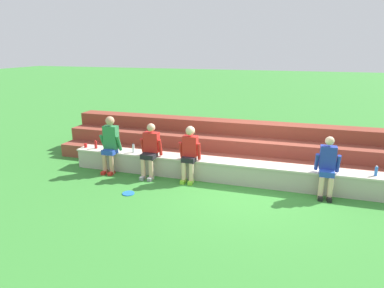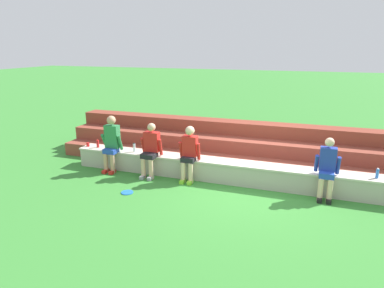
{
  "view_description": "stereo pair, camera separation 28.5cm",
  "coord_description": "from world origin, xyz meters",
  "px_view_note": "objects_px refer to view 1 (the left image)",
  "views": [
    {
      "loc": [
        0.95,
        -7.42,
        3.16
      ],
      "look_at": [
        -1.42,
        0.24,
        0.85
      ],
      "focal_mm": 31.94,
      "sensor_mm": 36.0,
      "label": 1
    },
    {
      "loc": [
        1.22,
        -7.33,
        3.16
      ],
      "look_at": [
        -1.42,
        0.24,
        0.85
      ],
      "focal_mm": 31.94,
      "sensor_mm": 36.0,
      "label": 2
    }
  ],
  "objects_px": {
    "person_left_of_center": "(150,149)",
    "person_right_of_center": "(327,166)",
    "person_center": "(189,152)",
    "plastic_cup_left_end": "(86,146)",
    "person_far_left": "(110,142)",
    "water_bottle_mid_right": "(376,171)",
    "frisbee": "(128,193)",
    "water_bottle_center_gap": "(96,145)",
    "water_bottle_mid_left": "(133,148)"
  },
  "relations": [
    {
      "from": "person_left_of_center",
      "to": "person_right_of_center",
      "type": "bearing_deg",
      "value": 0.09
    },
    {
      "from": "person_center",
      "to": "water_bottle_center_gap",
      "type": "relative_size",
      "value": 6.13
    },
    {
      "from": "water_bottle_mid_right",
      "to": "frisbee",
      "type": "relative_size",
      "value": 0.82
    },
    {
      "from": "person_center",
      "to": "water_bottle_center_gap",
      "type": "xyz_separation_m",
      "value": [
        -2.72,
        0.24,
        -0.12
      ]
    },
    {
      "from": "person_left_of_center",
      "to": "frisbee",
      "type": "height_order",
      "value": "person_left_of_center"
    },
    {
      "from": "person_center",
      "to": "person_right_of_center",
      "type": "relative_size",
      "value": 1.01
    },
    {
      "from": "person_right_of_center",
      "to": "plastic_cup_left_end",
      "type": "xyz_separation_m",
      "value": [
        -6.11,
        0.22,
        -0.14
      ]
    },
    {
      "from": "person_far_left",
      "to": "frisbee",
      "type": "bearing_deg",
      "value": -47.13
    },
    {
      "from": "person_far_left",
      "to": "plastic_cup_left_end",
      "type": "relative_size",
      "value": 13.7
    },
    {
      "from": "person_right_of_center",
      "to": "plastic_cup_left_end",
      "type": "bearing_deg",
      "value": 177.93
    },
    {
      "from": "person_left_of_center",
      "to": "frisbee",
      "type": "relative_size",
      "value": 4.99
    },
    {
      "from": "person_far_left",
      "to": "person_right_of_center",
      "type": "distance_m",
      "value": 5.21
    },
    {
      "from": "person_left_of_center",
      "to": "person_center",
      "type": "relative_size",
      "value": 0.99
    },
    {
      "from": "water_bottle_center_gap",
      "to": "frisbee",
      "type": "relative_size",
      "value": 0.82
    },
    {
      "from": "person_far_left",
      "to": "person_right_of_center",
      "type": "relative_size",
      "value": 1.1
    },
    {
      "from": "person_right_of_center",
      "to": "plastic_cup_left_end",
      "type": "relative_size",
      "value": 12.48
    },
    {
      "from": "water_bottle_mid_right",
      "to": "plastic_cup_left_end",
      "type": "distance_m",
      "value": 7.11
    },
    {
      "from": "water_bottle_mid_left",
      "to": "water_bottle_mid_right",
      "type": "relative_size",
      "value": 1.09
    },
    {
      "from": "person_left_of_center",
      "to": "water_bottle_center_gap",
      "type": "distance_m",
      "value": 1.72
    },
    {
      "from": "plastic_cup_left_end",
      "to": "person_far_left",
      "type": "bearing_deg",
      "value": -14.54
    },
    {
      "from": "person_center",
      "to": "plastic_cup_left_end",
      "type": "relative_size",
      "value": 12.66
    },
    {
      "from": "water_bottle_center_gap",
      "to": "plastic_cup_left_end",
      "type": "distance_m",
      "value": 0.32
    },
    {
      "from": "water_bottle_mid_left",
      "to": "person_right_of_center",
      "type": "bearing_deg",
      "value": -2.45
    },
    {
      "from": "water_bottle_center_gap",
      "to": "frisbee",
      "type": "distance_m",
      "value": 2.24
    },
    {
      "from": "person_center",
      "to": "water_bottle_mid_left",
      "type": "height_order",
      "value": "person_center"
    },
    {
      "from": "person_far_left",
      "to": "water_bottle_mid_right",
      "type": "relative_size",
      "value": 6.64
    },
    {
      "from": "person_center",
      "to": "frisbee",
      "type": "xyz_separation_m",
      "value": [
        -1.06,
        -1.15,
        -0.72
      ]
    },
    {
      "from": "person_left_of_center",
      "to": "frisbee",
      "type": "bearing_deg",
      "value": -92.12
    },
    {
      "from": "plastic_cup_left_end",
      "to": "water_bottle_mid_right",
      "type": "bearing_deg",
      "value": -0.02
    },
    {
      "from": "plastic_cup_left_end",
      "to": "water_bottle_center_gap",
      "type": "bearing_deg",
      "value": 1.68
    },
    {
      "from": "frisbee",
      "to": "water_bottle_mid_left",
      "type": "bearing_deg",
      "value": 111.08
    },
    {
      "from": "person_left_of_center",
      "to": "person_far_left",
      "type": "bearing_deg",
      "value": -179.62
    },
    {
      "from": "person_center",
      "to": "water_bottle_mid_left",
      "type": "bearing_deg",
      "value": 172.53
    },
    {
      "from": "water_bottle_center_gap",
      "to": "plastic_cup_left_end",
      "type": "relative_size",
      "value": 2.06
    },
    {
      "from": "person_far_left",
      "to": "person_left_of_center",
      "type": "xyz_separation_m",
      "value": [
        1.1,
        0.01,
        -0.07
      ]
    },
    {
      "from": "person_far_left",
      "to": "water_bottle_mid_left",
      "type": "relative_size",
      "value": 6.11
    },
    {
      "from": "water_bottle_center_gap",
      "to": "person_left_of_center",
      "type": "bearing_deg",
      "value": -7.93
    },
    {
      "from": "person_far_left",
      "to": "water_bottle_mid_right",
      "type": "distance_m",
      "value": 6.21
    },
    {
      "from": "water_bottle_mid_right",
      "to": "water_bottle_center_gap",
      "type": "bearing_deg",
      "value": 179.9
    },
    {
      "from": "person_left_of_center",
      "to": "water_bottle_center_gap",
      "type": "height_order",
      "value": "person_left_of_center"
    },
    {
      "from": "person_left_of_center",
      "to": "person_right_of_center",
      "type": "height_order",
      "value": "person_left_of_center"
    },
    {
      "from": "water_bottle_mid_left",
      "to": "water_bottle_mid_right",
      "type": "height_order",
      "value": "water_bottle_mid_left"
    },
    {
      "from": "person_center",
      "to": "water_bottle_mid_right",
      "type": "bearing_deg",
      "value": 3.18
    },
    {
      "from": "water_bottle_mid_left",
      "to": "water_bottle_center_gap",
      "type": "xyz_separation_m",
      "value": [
        -1.13,
        0.03,
        -0.01
      ]
    },
    {
      "from": "water_bottle_mid_right",
      "to": "frisbee",
      "type": "bearing_deg",
      "value": -165.01
    },
    {
      "from": "person_far_left",
      "to": "person_left_of_center",
      "type": "height_order",
      "value": "person_far_left"
    },
    {
      "from": "water_bottle_center_gap",
      "to": "frisbee",
      "type": "xyz_separation_m",
      "value": [
        1.65,
        -1.39,
        -0.6
      ]
    },
    {
      "from": "water_bottle_center_gap",
      "to": "frisbee",
      "type": "height_order",
      "value": "water_bottle_center_gap"
    },
    {
      "from": "person_left_of_center",
      "to": "water_bottle_center_gap",
      "type": "xyz_separation_m",
      "value": [
        -1.7,
        0.24,
        -0.1
      ]
    },
    {
      "from": "frisbee",
      "to": "person_left_of_center",
      "type": "bearing_deg",
      "value": 87.88
    }
  ]
}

